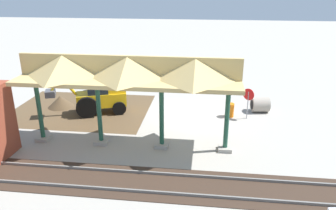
# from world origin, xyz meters

# --- Properties ---
(ground_plane) EXTENTS (120.00, 120.00, 0.00)m
(ground_plane) POSITION_xyz_m (0.00, 0.00, 0.00)
(ground_plane) COLOR #9E998E
(dirt_work_zone) EXTENTS (9.24, 7.00, 0.01)m
(dirt_work_zone) POSITION_xyz_m (7.79, -0.31, 0.00)
(dirt_work_zone) COLOR brown
(dirt_work_zone) RESTS_ON ground
(platform_canopy) EXTENTS (11.21, 3.20, 4.90)m
(platform_canopy) POSITION_xyz_m (3.16, 4.44, 4.15)
(platform_canopy) COLOR #9E998E
(platform_canopy) RESTS_ON ground
(rail_tracks) EXTENTS (60.00, 2.58, 0.15)m
(rail_tracks) POSITION_xyz_m (0.00, 7.91, 0.03)
(rail_tracks) COLOR slate
(rail_tracks) RESTS_ON ground
(stop_sign) EXTENTS (0.64, 0.46, 2.02)m
(stop_sign) POSITION_xyz_m (-3.42, -0.06, 1.44)
(stop_sign) COLOR gray
(stop_sign) RESTS_ON ground
(backhoe) EXTENTS (5.12, 2.86, 2.82)m
(backhoe) POSITION_xyz_m (6.30, 0.09, 1.27)
(backhoe) COLOR #EAB214
(backhoe) RESTS_ON ground
(dirt_mound) EXTENTS (3.61, 3.61, 1.60)m
(dirt_mound) POSITION_xyz_m (9.41, -0.66, 0.00)
(dirt_mound) COLOR brown
(dirt_mound) RESTS_ON ground
(concrete_pipe) EXTENTS (1.26, 1.17, 1.01)m
(concrete_pipe) POSITION_xyz_m (-4.42, -1.41, 0.50)
(concrete_pipe) COLOR #9E9384
(concrete_pipe) RESTS_ON ground
(traffic_barrel) EXTENTS (0.56, 0.56, 0.90)m
(traffic_barrel) POSITION_xyz_m (-2.33, -0.28, 0.45)
(traffic_barrel) COLOR orange
(traffic_barrel) RESTS_ON ground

